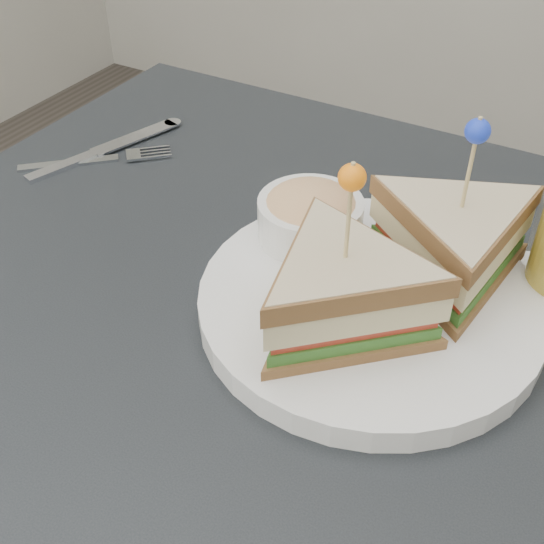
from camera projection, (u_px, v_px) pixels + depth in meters
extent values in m
cube|color=black|center=(256.00, 334.00, 0.57)|extent=(0.80, 0.80, 0.03)
cylinder|color=black|center=(189.00, 296.00, 1.18)|extent=(0.04, 0.04, 0.72)
cylinder|color=white|center=(369.00, 305.00, 0.57)|extent=(0.34, 0.34, 0.02)
cylinder|color=white|center=(370.00, 295.00, 0.56)|extent=(0.34, 0.34, 0.01)
cylinder|color=#D7BE7B|center=(348.00, 220.00, 0.46)|extent=(0.00, 0.00, 0.09)
sphere|color=orange|center=(352.00, 177.00, 0.44)|extent=(0.02, 0.02, 0.02)
cylinder|color=#D7BE7B|center=(469.00, 171.00, 0.51)|extent=(0.00, 0.00, 0.09)
sphere|color=#1A36CA|center=(478.00, 131.00, 0.49)|extent=(0.02, 0.02, 0.02)
cylinder|color=white|center=(310.00, 221.00, 0.61)|extent=(0.11, 0.11, 0.04)
ellipsoid|color=#E0B772|center=(311.00, 207.00, 0.60)|extent=(0.10, 0.10, 0.04)
cube|color=silver|center=(69.00, 163.00, 0.76)|extent=(0.09, 0.08, 0.00)
cube|color=silver|center=(133.00, 155.00, 0.77)|extent=(0.03, 0.03, 0.00)
cube|color=silver|center=(65.00, 165.00, 0.76)|extent=(0.04, 0.09, 0.01)
cube|color=silver|center=(135.00, 137.00, 0.80)|extent=(0.05, 0.11, 0.00)
cylinder|color=silver|center=(173.00, 123.00, 0.83)|extent=(0.03, 0.03, 0.00)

